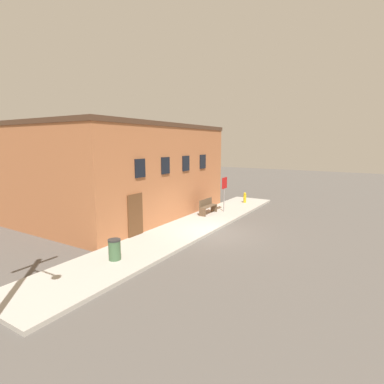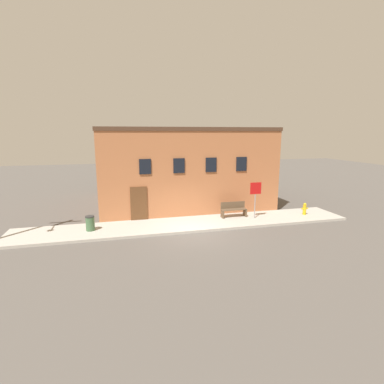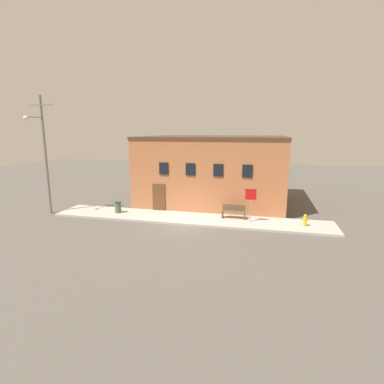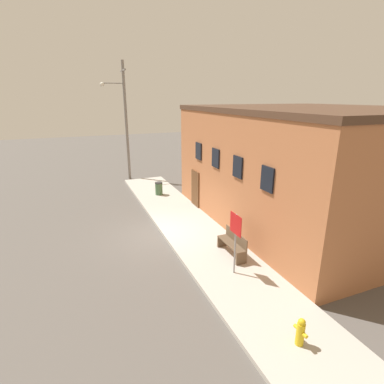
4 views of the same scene
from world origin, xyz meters
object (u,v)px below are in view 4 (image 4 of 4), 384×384
Objects in this scene: bench at (233,244)px; utility_pole at (124,117)px; trash_bin at (159,188)px; fire_hydrant at (300,332)px; stop_sign at (235,232)px.

utility_pole is at bearing -173.29° from bench.
bench is 8.57m from trash_bin.
fire_hydrant is 0.09× the size of utility_pole.
bench reaches higher than fire_hydrant.
bench is 0.19× the size of utility_pole.
stop_sign reaches higher than bench.
utility_pole is at bearing -168.67° from trash_bin.
trash_bin is at bearing 11.33° from utility_pole.
stop_sign is at bearing -0.16° from trash_bin.
bench reaches higher than trash_bin.
bench is (-1.16, 0.61, -1.12)m from stop_sign.
trash_bin reaches higher than fire_hydrant.
utility_pole is (-18.34, -0.93, 4.19)m from fire_hydrant.
fire_hydrant is 13.20m from trash_bin.
bench is at bearing 152.38° from stop_sign.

